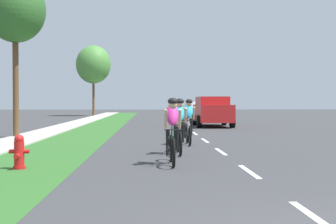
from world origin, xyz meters
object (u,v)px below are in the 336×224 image
Objects in this scene: street_tree_far at (93,65)px; fire_hydrant_red at (19,152)px; sedan_white at (196,111)px; street_tree_near at (15,11)px; suv_red at (212,111)px; cyclist_lead at (172,130)px; cyclist_distant at (189,121)px; cyclist_trailing at (179,126)px.

fire_hydrant_red is at bearing -85.33° from street_tree_far.
street_tree_near is (-9.28, -16.74, 4.49)m from sedan_white.
street_tree_near reaches higher than suv_red.
sedan_white is at bearing 60.98° from street_tree_near.
suv_red reaches higher than cyclist_lead.
cyclist_distant is at bearing 51.50° from fire_hydrant_red.
cyclist_trailing is 0.40× the size of sedan_white.
street_tree_far reaches higher than cyclist_lead.
cyclist_distant is (4.23, 5.31, 0.44)m from fire_hydrant_red.
cyclist_distant is 32.00m from street_tree_far.
street_tree_far is at bearing 131.68° from sedan_white.
cyclist_distant reaches higher than fire_hydrant_red.
street_tree_far reaches higher than street_tree_near.
sedan_white is at bearing 90.28° from suv_red.
cyclist_lead reaches higher than fire_hydrant_red.
suv_red is 22.31m from street_tree_far.
fire_hydrant_red is 4.57m from cyclist_trailing.
cyclist_trailing is at bearing -97.23° from sedan_white.
street_tree_near reaches higher than fire_hydrant_red.
cyclist_trailing is 0.37× the size of suv_red.
cyclist_distant is at bearing 79.36° from cyclist_trailing.
street_tree_far reaches higher than suv_red.
sedan_white is (2.89, 22.81, -0.04)m from cyclist_trailing.
street_tree_far reaches higher than sedan_white.
street_tree_near is at bearing -139.95° from suv_red.
cyclist_lead is at bearing -99.62° from cyclist_distant.
fire_hydrant_red is 17.82m from suv_red.
fire_hydrant_red is 0.44× the size of cyclist_trailing.
cyclist_distant is at bearing -96.77° from sedan_white.
sedan_white is (2.39, 20.10, -0.04)m from cyclist_distant.
suv_red is at bearing 78.55° from cyclist_lead.
cyclist_lead is at bearing -97.32° from sedan_white.
fire_hydrant_red is 3.49m from cyclist_lead.
fire_hydrant_red is at bearing -144.93° from cyclist_trailing.
street_tree_far is (-9.57, 10.75, 4.57)m from sedan_white.
street_tree_near reaches higher than cyclist_lead.
cyclist_trailing is (3.72, 2.61, 0.44)m from fire_hydrant_red.
cyclist_distant is 11.47m from suv_red.
cyclist_trailing is 34.51m from street_tree_far.
cyclist_lead is 16.30m from suv_red.
cyclist_lead and cyclist_trailing have the same top height.
suv_red is 0.70× the size of street_tree_near.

